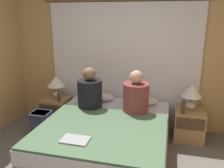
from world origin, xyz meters
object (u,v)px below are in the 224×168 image
at_px(bed, 107,138).
at_px(pillow_left, 98,97).
at_px(beer_bottle_on_right_stand, 183,108).
at_px(pillow_right, 141,100).
at_px(nightstand_right, 189,125).
at_px(person_right_in_bed, 136,96).
at_px(beer_bottle_on_left_stand, 59,97).
at_px(lamp_left, 56,83).
at_px(backpack_on_floor, 42,123).
at_px(nightstand_left, 56,111).
at_px(lamp_right, 192,93).
at_px(person_left_in_bed, 90,92).
at_px(laptop_on_bed, 75,140).

bearing_deg(bed, pillow_left, 115.05).
bearing_deg(beer_bottle_on_right_stand, bed, -149.63).
relative_size(pillow_left, pillow_right, 1.00).
height_order(nightstand_right, person_right_in_bed, person_right_in_bed).
distance_m(bed, beer_bottle_on_left_stand, 1.21).
height_order(lamp_left, backpack_on_floor, lamp_left).
xyz_separation_m(nightstand_left, beer_bottle_on_left_stand, (0.14, -0.13, 0.32)).
relative_size(nightstand_right, pillow_left, 0.91).
bearing_deg(lamp_right, person_left_in_bed, -165.93).
bearing_deg(nightstand_left, beer_bottle_on_right_stand, -3.31).
distance_m(beer_bottle_on_left_stand, backpack_on_floor, 0.50).
relative_size(lamp_left, beer_bottle_on_right_stand, 1.71).
bearing_deg(person_left_in_bed, lamp_left, 153.35).
relative_size(lamp_left, person_right_in_bed, 0.62).
relative_size(lamp_right, pillow_right, 0.73).
bearing_deg(laptop_on_bed, bed, 72.82).
xyz_separation_m(nightstand_left, backpack_on_floor, (-0.02, -0.47, -0.01)).
bearing_deg(pillow_right, backpack_on_floor, -160.96).
distance_m(lamp_left, person_left_in_bed, 0.85).
distance_m(person_right_in_bed, backpack_on_floor, 1.60).
bearing_deg(pillow_left, lamp_right, 0.23).
xyz_separation_m(lamp_left, pillow_left, (0.78, -0.01, -0.19)).
distance_m(nightstand_left, person_left_in_bed, 0.98).
height_order(bed, lamp_left, lamp_left).
bearing_deg(person_right_in_bed, laptop_on_bed, -116.85).
bearing_deg(laptop_on_bed, backpack_on_floor, 137.44).
distance_m(bed, beer_bottle_on_right_stand, 1.23).
relative_size(lamp_left, pillow_left, 0.73).
bearing_deg(lamp_left, nightstand_left, -90.00).
xyz_separation_m(lamp_left, laptop_on_bed, (0.95, -1.43, -0.21)).
bearing_deg(beer_bottle_on_right_stand, lamp_right, 58.06).
bearing_deg(pillow_right, beer_bottle_on_right_stand, -15.84).
distance_m(nightstand_left, backpack_on_floor, 0.47).
bearing_deg(person_left_in_bed, backpack_on_floor, -168.96).
xyz_separation_m(beer_bottle_on_left_stand, beer_bottle_on_right_stand, (2.03, 0.00, 0.01)).
bearing_deg(bed, laptop_on_bed, -107.18).
relative_size(pillow_right, person_left_in_bed, 0.84).
bearing_deg(pillow_left, laptop_on_bed, -83.13).
distance_m(bed, nightstand_left, 1.35).
height_order(pillow_left, backpack_on_floor, pillow_left).
distance_m(pillow_right, beer_bottle_on_left_stand, 1.39).
bearing_deg(person_left_in_bed, beer_bottle_on_right_stand, 7.70).
bearing_deg(nightstand_left, lamp_right, 1.68).
relative_size(beer_bottle_on_left_stand, backpack_on_floor, 0.48).
bearing_deg(person_right_in_bed, beer_bottle_on_left_stand, 171.93).
xyz_separation_m(bed, beer_bottle_on_right_stand, (1.02, 0.60, 0.33)).
bearing_deg(nightstand_right, person_left_in_bed, -168.32).
bearing_deg(nightstand_left, backpack_on_floor, -92.92).
xyz_separation_m(bed, lamp_right, (1.14, 0.79, 0.51)).
xyz_separation_m(nightstand_left, laptop_on_bed, (0.95, -1.36, 0.31)).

